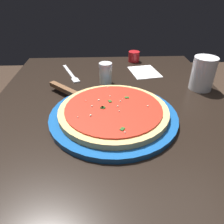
{
  "coord_description": "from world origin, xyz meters",
  "views": [
    {
      "loc": [
        -0.51,
        0.03,
        1.1
      ],
      "look_at": [
        -0.02,
        0.0,
        0.78
      ],
      "focal_mm": 34.85,
      "sensor_mm": 36.0,
      "label": 1
    }
  ],
  "objects_px": {
    "fork": "(71,74)",
    "parmesan_shaker": "(106,73)",
    "cup_tall_drink": "(203,73)",
    "pizza_server": "(72,93)",
    "pizza": "(112,111)",
    "serving_plate": "(112,116)",
    "napkin_folded_right": "(144,72)",
    "cup_small_sauce": "(134,57)"
  },
  "relations": [
    {
      "from": "pizza",
      "to": "parmesan_shaker",
      "type": "relative_size",
      "value": 3.98
    },
    {
      "from": "napkin_folded_right",
      "to": "parmesan_shaker",
      "type": "bearing_deg",
      "value": 120.87
    },
    {
      "from": "fork",
      "to": "pizza",
      "type": "bearing_deg",
      "value": -154.62
    },
    {
      "from": "cup_tall_drink",
      "to": "cup_small_sauce",
      "type": "distance_m",
      "value": 0.34
    },
    {
      "from": "cup_small_sauce",
      "to": "napkin_folded_right",
      "type": "bearing_deg",
      "value": -168.45
    },
    {
      "from": "cup_small_sauce",
      "to": "pizza_server",
      "type": "bearing_deg",
      "value": 144.93
    },
    {
      "from": "parmesan_shaker",
      "to": "cup_tall_drink",
      "type": "bearing_deg",
      "value": -100.68
    },
    {
      "from": "pizza_server",
      "to": "fork",
      "type": "distance_m",
      "value": 0.2
    },
    {
      "from": "cup_small_sauce",
      "to": "parmesan_shaker",
      "type": "height_order",
      "value": "parmesan_shaker"
    },
    {
      "from": "pizza_server",
      "to": "pizza",
      "type": "bearing_deg",
      "value": -133.85
    },
    {
      "from": "serving_plate",
      "to": "cup_tall_drink",
      "type": "xyz_separation_m",
      "value": [
        0.17,
        -0.31,
        0.05
      ]
    },
    {
      "from": "cup_small_sauce",
      "to": "pizza",
      "type": "bearing_deg",
      "value": 165.27
    },
    {
      "from": "pizza",
      "to": "napkin_folded_right",
      "type": "bearing_deg",
      "value": -24.18
    },
    {
      "from": "serving_plate",
      "to": "cup_tall_drink",
      "type": "height_order",
      "value": "cup_tall_drink"
    },
    {
      "from": "cup_tall_drink",
      "to": "parmesan_shaker",
      "type": "height_order",
      "value": "cup_tall_drink"
    },
    {
      "from": "parmesan_shaker",
      "to": "pizza_server",
      "type": "bearing_deg",
      "value": 137.33
    },
    {
      "from": "pizza_server",
      "to": "napkin_folded_right",
      "type": "height_order",
      "value": "pizza_server"
    },
    {
      "from": "fork",
      "to": "parmesan_shaker",
      "type": "bearing_deg",
      "value": -120.4
    },
    {
      "from": "cup_small_sauce",
      "to": "napkin_folded_right",
      "type": "relative_size",
      "value": 0.37
    },
    {
      "from": "pizza_server",
      "to": "fork",
      "type": "xyz_separation_m",
      "value": [
        0.19,
        0.03,
        -0.02
      ]
    },
    {
      "from": "serving_plate",
      "to": "napkin_folded_right",
      "type": "relative_size",
      "value": 2.61
    },
    {
      "from": "parmesan_shaker",
      "to": "pizza",
      "type": "bearing_deg",
      "value": -176.99
    },
    {
      "from": "cup_tall_drink",
      "to": "pizza_server",
      "type": "bearing_deg",
      "value": 97.28
    },
    {
      "from": "pizza_server",
      "to": "cup_tall_drink",
      "type": "bearing_deg",
      "value": -82.72
    },
    {
      "from": "fork",
      "to": "cup_small_sauce",
      "type": "bearing_deg",
      "value": -61.48
    },
    {
      "from": "pizza",
      "to": "parmesan_shaker",
      "type": "height_order",
      "value": "parmesan_shaker"
    },
    {
      "from": "pizza_server",
      "to": "cup_small_sauce",
      "type": "bearing_deg",
      "value": -35.07
    },
    {
      "from": "cup_tall_drink",
      "to": "napkin_folded_right",
      "type": "height_order",
      "value": "cup_tall_drink"
    },
    {
      "from": "pizza",
      "to": "cup_small_sauce",
      "type": "height_order",
      "value": "cup_small_sauce"
    },
    {
      "from": "serving_plate",
      "to": "napkin_folded_right",
      "type": "height_order",
      "value": "serving_plate"
    },
    {
      "from": "serving_plate",
      "to": "parmesan_shaker",
      "type": "height_order",
      "value": "parmesan_shaker"
    },
    {
      "from": "serving_plate",
      "to": "parmesan_shaker",
      "type": "bearing_deg",
      "value": 3.01
    },
    {
      "from": "pizza",
      "to": "fork",
      "type": "height_order",
      "value": "pizza"
    },
    {
      "from": "cup_small_sauce",
      "to": "parmesan_shaker",
      "type": "relative_size",
      "value": 0.66
    },
    {
      "from": "pizza",
      "to": "pizza_server",
      "type": "relative_size",
      "value": 1.56
    },
    {
      "from": "fork",
      "to": "parmesan_shaker",
      "type": "relative_size",
      "value": 2.42
    },
    {
      "from": "serving_plate",
      "to": "fork",
      "type": "xyz_separation_m",
      "value": [
        0.31,
        0.15,
        -0.0
      ]
    },
    {
      "from": "serving_plate",
      "to": "fork",
      "type": "relative_size",
      "value": 1.92
    },
    {
      "from": "serving_plate",
      "to": "cup_tall_drink",
      "type": "bearing_deg",
      "value": -61.46
    },
    {
      "from": "pizza_server",
      "to": "parmesan_shaker",
      "type": "xyz_separation_m",
      "value": [
        0.12,
        -0.11,
        0.02
      ]
    },
    {
      "from": "pizza_server",
      "to": "parmesan_shaker",
      "type": "height_order",
      "value": "parmesan_shaker"
    },
    {
      "from": "napkin_folded_right",
      "to": "fork",
      "type": "distance_m",
      "value": 0.29
    }
  ]
}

